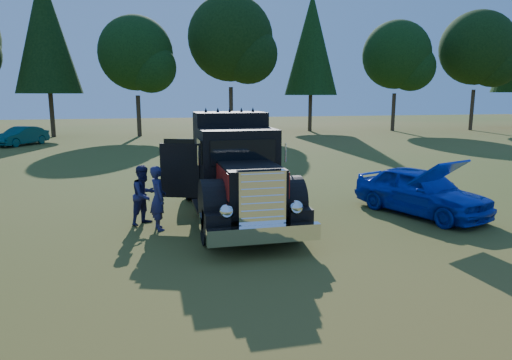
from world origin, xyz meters
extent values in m
plane|color=#2F5118|center=(0.00, 0.00, 0.00)|extent=(120.00, 120.00, 0.00)
cylinder|color=#2D2116|center=(-4.00, 29.50, 1.71)|extent=(0.36, 0.36, 3.42)
sphere|color=black|center=(-4.00, 29.50, 6.84)|extent=(6.08, 6.08, 6.08)
sphere|color=black|center=(-2.86, 28.74, 5.70)|extent=(4.18, 4.18, 4.18)
cylinder|color=#2D2116|center=(-11.00, 30.50, 2.34)|extent=(0.36, 0.36, 4.68)
cone|color=black|center=(-11.00, 30.50, 8.45)|extent=(5.20, 5.20, 9.75)
cylinder|color=#2D2116|center=(20.00, 30.00, 1.80)|extent=(0.36, 0.36, 3.60)
sphere|color=black|center=(20.00, 30.00, 7.20)|extent=(6.40, 6.40, 6.40)
sphere|color=black|center=(21.20, 29.20, 6.00)|extent=(4.40, 4.40, 4.40)
cylinder|color=#2D2116|center=(28.00, 29.00, 1.98)|extent=(0.36, 0.36, 3.96)
sphere|color=black|center=(28.00, 29.00, 7.92)|extent=(7.04, 7.04, 7.04)
sphere|color=black|center=(29.32, 28.12, 6.60)|extent=(4.84, 4.84, 4.84)
cylinder|color=#2D2116|center=(12.00, 31.50, 2.25)|extent=(0.36, 0.36, 4.50)
cone|color=black|center=(12.00, 31.50, 8.12)|extent=(5.00, 5.00, 9.38)
cylinder|color=#2D2116|center=(4.00, 30.00, 2.07)|extent=(0.36, 0.36, 4.14)
sphere|color=black|center=(4.00, 30.00, 8.28)|extent=(7.36, 7.36, 7.36)
sphere|color=black|center=(5.38, 29.08, 6.90)|extent=(5.06, 5.06, 5.06)
cylinder|color=black|center=(-1.91, -0.15, 0.55)|extent=(0.32, 1.10, 1.10)
cylinder|color=black|center=(0.19, -0.15, 0.55)|extent=(0.32, 1.10, 1.10)
cylinder|color=black|center=(-1.91, 4.65, 0.55)|extent=(0.32, 1.10, 1.10)
cylinder|color=black|center=(0.19, 4.65, 0.55)|extent=(0.32, 1.10, 1.10)
cylinder|color=black|center=(-1.58, 4.65, 0.55)|extent=(0.32, 1.10, 1.10)
cylinder|color=black|center=(-0.14, 4.65, 0.55)|extent=(0.32, 1.10, 1.10)
cube|color=black|center=(-0.86, 2.45, 0.62)|extent=(1.60, 6.40, 0.28)
cube|color=white|center=(-0.86, -1.40, 0.55)|extent=(2.50, 0.22, 0.36)
cube|color=white|center=(-0.86, -1.10, 1.25)|extent=(1.05, 0.30, 1.30)
cube|color=black|center=(-0.86, -0.05, 1.30)|extent=(1.35, 1.80, 1.10)
cube|color=maroon|center=(-1.55, -0.05, 1.50)|extent=(0.02, 1.80, 0.60)
cube|color=maroon|center=(-0.17, -0.05, 1.50)|extent=(0.02, 1.80, 0.60)
cylinder|color=black|center=(-1.81, -0.15, 0.95)|extent=(0.55, 1.24, 1.24)
cylinder|color=black|center=(0.09, -0.15, 0.95)|extent=(0.55, 1.24, 1.24)
sphere|color=white|center=(-1.64, -1.17, 1.05)|extent=(0.32, 0.32, 0.32)
sphere|color=white|center=(-0.08, -1.17, 1.05)|extent=(0.32, 0.32, 0.32)
cube|color=black|center=(-0.86, 1.50, 1.55)|extent=(2.05, 1.30, 2.10)
cube|color=black|center=(-0.86, 0.83, 2.05)|extent=(1.70, 0.05, 0.65)
cube|color=black|center=(-0.86, 2.80, 1.75)|extent=(2.05, 1.30, 2.50)
cube|color=black|center=(-0.86, 4.45, 0.95)|extent=(2.00, 2.00, 0.35)
cube|color=black|center=(-2.41, 1.97, 1.45)|extent=(1.06, 0.43, 1.50)
cube|color=maroon|center=(-2.43, 2.01, 1.30)|extent=(0.81, 0.31, 0.75)
imported|color=#0B0799|center=(4.56, 1.19, 0.70)|extent=(2.97, 4.43, 1.40)
cube|color=#0B0799|center=(3.98, -0.40, 1.55)|extent=(1.54, 1.32, 0.67)
imported|color=#1D2544|center=(-3.03, 1.36, 0.85)|extent=(0.53, 0.69, 1.70)
imported|color=#1B2340|center=(-3.39, 1.98, 0.82)|extent=(1.00, 1.00, 1.63)
imported|color=#093935|center=(-11.91, 24.11, 0.65)|extent=(3.21, 4.07, 1.29)
camera|label=1|loc=(-3.18, -10.52, 3.52)|focal=32.00mm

